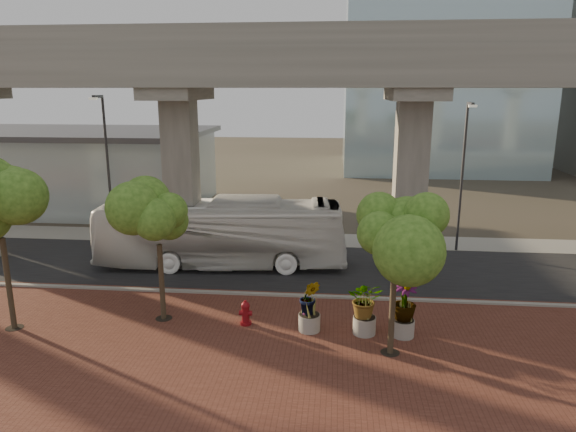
# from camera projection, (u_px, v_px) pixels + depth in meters

# --- Properties ---
(ground) EXTENTS (160.00, 160.00, 0.00)m
(ground) POSITION_uv_depth(u_px,v_px,m) (290.00, 282.00, 26.10)
(ground) COLOR #3B362B
(ground) RESTS_ON ground
(brick_plaza) EXTENTS (70.00, 13.00, 0.06)m
(brick_plaza) POSITION_uv_depth(u_px,v_px,m) (269.00, 362.00, 18.36)
(brick_plaza) COLOR brown
(brick_plaza) RESTS_ON ground
(asphalt_road) EXTENTS (90.00, 8.00, 0.04)m
(asphalt_road) POSITION_uv_depth(u_px,v_px,m) (293.00, 268.00, 28.03)
(asphalt_road) COLOR black
(asphalt_road) RESTS_ON ground
(curb_strip) EXTENTS (70.00, 0.25, 0.16)m
(curb_strip) POSITION_uv_depth(u_px,v_px,m) (286.00, 296.00, 24.15)
(curb_strip) COLOR gray
(curb_strip) RESTS_ON ground
(far_sidewalk) EXTENTS (90.00, 3.00, 0.06)m
(far_sidewalk) POSITION_uv_depth(u_px,v_px,m) (301.00, 239.00, 33.34)
(far_sidewalk) COLOR gray
(far_sidewalk) RESTS_ON ground
(transit_viaduct) EXTENTS (72.00, 5.60, 12.40)m
(transit_viaduct) POSITION_uv_depth(u_px,v_px,m) (294.00, 134.00, 26.28)
(transit_viaduct) COLOR gray
(transit_viaduct) RESTS_ON ground
(station_pavilion) EXTENTS (23.00, 13.00, 6.30)m
(station_pavilion) POSITION_uv_depth(u_px,v_px,m) (69.00, 167.00, 42.67)
(station_pavilion) COLOR #A8B9C0
(station_pavilion) RESTS_ON ground
(transit_bus) EXTENTS (13.69, 4.14, 3.76)m
(transit_bus) POSITION_uv_depth(u_px,v_px,m) (222.00, 233.00, 28.02)
(transit_bus) COLOR silver
(transit_bus) RESTS_ON ground
(fire_hydrant) EXTENTS (0.53, 0.48, 1.06)m
(fire_hydrant) POSITION_uv_depth(u_px,v_px,m) (246.00, 313.00, 21.14)
(fire_hydrant) COLOR maroon
(fire_hydrant) RESTS_ON ground
(planter_front) EXTENTS (2.02, 2.02, 2.22)m
(planter_front) POSITION_uv_depth(u_px,v_px,m) (365.00, 302.00, 20.14)
(planter_front) COLOR gray
(planter_front) RESTS_ON ground
(planter_right) EXTENTS (2.15, 2.15, 2.29)m
(planter_right) POSITION_uv_depth(u_px,v_px,m) (404.00, 303.00, 19.93)
(planter_right) COLOR #9A978B
(planter_right) RESTS_ON ground
(planter_left) EXTENTS (1.96, 1.96, 2.15)m
(planter_left) POSITION_uv_depth(u_px,v_px,m) (310.00, 300.00, 20.42)
(planter_left) COLOR #A8A298
(planter_left) RESTS_ON ground
(street_tree_near_west) EXTENTS (3.48, 3.48, 5.89)m
(street_tree_near_west) POSITION_uv_depth(u_px,v_px,m) (158.00, 221.00, 20.77)
(street_tree_near_west) COLOR #483A29
(street_tree_near_west) RESTS_ON ground
(street_tree_near_east) EXTENTS (3.66, 3.66, 6.54)m
(street_tree_near_east) POSITION_uv_depth(u_px,v_px,m) (397.00, 226.00, 17.80)
(street_tree_near_east) COLOR #483A29
(street_tree_near_east) RESTS_ON ground
(streetlamp_west) EXTENTS (0.45, 1.33, 9.16)m
(streetlamp_west) POSITION_uv_depth(u_px,v_px,m) (107.00, 160.00, 31.11)
(streetlamp_west) COLOR #2B2B30
(streetlamp_west) RESTS_ON ground
(streetlamp_east) EXTENTS (0.44, 1.27, 8.79)m
(streetlamp_east) POSITION_uv_depth(u_px,v_px,m) (463.00, 167.00, 29.74)
(streetlamp_east) COLOR #323338
(streetlamp_east) RESTS_ON ground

